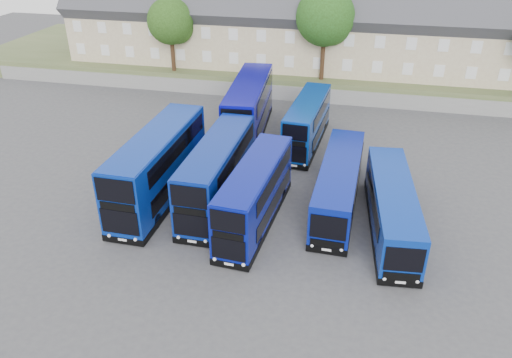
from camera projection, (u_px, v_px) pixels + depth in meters
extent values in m
plane|color=#414145|center=(243.00, 230.00, 31.33)|extent=(120.00, 120.00, 0.00)
cube|color=slate|center=(299.00, 94.00, 51.45)|extent=(70.00, 0.40, 1.50)
cube|color=#4B5B33|center=(312.00, 65.00, 59.87)|extent=(80.00, 20.00, 2.00)
cube|color=tan|center=(108.00, 28.00, 59.16)|extent=(6.00, 8.00, 6.00)
cube|color=#3A3B40|center=(104.00, 2.00, 57.70)|extent=(6.00, 10.40, 10.40)
cube|color=tan|center=(155.00, 31.00, 58.00)|extent=(6.00, 8.00, 6.00)
cube|color=#3A3B40|center=(153.00, 4.00, 56.55)|extent=(6.00, 10.40, 10.40)
cube|color=tan|center=(204.00, 33.00, 56.84)|extent=(6.00, 8.00, 6.00)
cube|color=#3A3B40|center=(203.00, 6.00, 55.39)|extent=(6.00, 10.40, 10.40)
cube|color=tan|center=(256.00, 36.00, 55.68)|extent=(6.00, 8.00, 6.00)
cube|color=#3A3B40|center=(256.00, 8.00, 54.23)|extent=(6.00, 10.40, 10.40)
cube|color=tan|center=(309.00, 39.00, 54.52)|extent=(6.00, 8.00, 6.00)
cube|color=#3A3B40|center=(311.00, 10.00, 53.07)|extent=(6.00, 10.40, 10.40)
cube|color=tan|center=(365.00, 42.00, 53.36)|extent=(6.00, 8.00, 6.00)
cube|color=#3A3B40|center=(368.00, 13.00, 51.91)|extent=(6.00, 10.40, 10.40)
cube|color=tan|center=(423.00, 45.00, 52.20)|extent=(6.00, 8.00, 6.00)
cube|color=#3A3B40|center=(428.00, 15.00, 50.75)|extent=(6.00, 10.40, 10.40)
cube|color=tan|center=(484.00, 48.00, 51.04)|extent=(6.00, 8.00, 6.00)
cube|color=#3A3B40|center=(491.00, 18.00, 49.59)|extent=(6.00, 10.40, 10.40)
cube|color=navy|center=(158.00, 164.00, 33.68)|extent=(2.80, 11.72, 4.33)
cube|color=black|center=(161.00, 193.00, 34.75)|extent=(2.84, 11.76, 0.45)
cube|color=black|center=(120.00, 222.00, 29.09)|extent=(2.36, 0.09, 1.59)
cube|color=black|center=(115.00, 191.00, 28.07)|extent=(2.36, 0.09, 1.49)
cylinder|color=black|center=(121.00, 216.00, 31.79)|extent=(0.31, 1.00, 1.00)
cube|color=navy|center=(218.00, 171.00, 33.23)|extent=(2.56, 10.80, 3.96)
cube|color=black|center=(219.00, 197.00, 34.21)|extent=(2.60, 10.84, 0.45)
cube|color=black|center=(191.00, 226.00, 29.01)|extent=(2.15, 0.08, 1.47)
cube|color=black|center=(189.00, 197.00, 28.07)|extent=(2.15, 0.08, 1.37)
cylinder|color=black|center=(188.00, 218.00, 31.62)|extent=(0.31, 1.00, 1.00)
cube|color=#071287|center=(255.00, 193.00, 31.03)|extent=(2.98, 10.11, 3.64)
cube|color=black|center=(255.00, 218.00, 31.94)|extent=(3.02, 10.16, 0.45)
cube|color=black|center=(228.00, 250.00, 27.20)|extent=(1.97, 0.20, 1.36)
cube|color=black|center=(227.00, 222.00, 26.32)|extent=(1.97, 0.20, 1.27)
cylinder|color=black|center=(226.00, 237.00, 29.75)|extent=(0.37, 1.02, 1.00)
cube|color=#080893|center=(249.00, 107.00, 43.18)|extent=(3.57, 11.95, 4.36)
cube|color=black|center=(249.00, 131.00, 44.26)|extent=(3.61, 11.99, 0.45)
cube|color=black|center=(237.00, 145.00, 38.48)|extent=(2.37, 0.24, 1.61)
cube|color=black|center=(236.00, 119.00, 37.44)|extent=(2.37, 0.24, 1.50)
cylinder|color=black|center=(228.00, 145.00, 41.12)|extent=(0.38, 1.02, 1.00)
cube|color=#0837A0|center=(307.00, 121.00, 41.39)|extent=(2.84, 9.83, 3.53)
cube|color=black|center=(306.00, 141.00, 42.27)|extent=(2.88, 9.87, 0.45)
cube|color=black|center=(294.00, 154.00, 37.66)|extent=(1.90, 0.19, 1.32)
cube|color=black|center=(295.00, 133.00, 36.81)|extent=(1.90, 0.19, 1.23)
cylinder|color=black|center=(288.00, 151.00, 40.19)|extent=(0.37, 1.02, 1.00)
cube|color=#07188C|center=(339.00, 183.00, 33.04)|extent=(2.70, 11.47, 2.79)
cube|color=black|center=(337.00, 201.00, 33.74)|extent=(2.74, 11.51, 0.45)
cube|color=black|center=(328.00, 228.00, 28.09)|extent=(2.08, 0.12, 1.52)
cylinder|color=black|center=(314.00, 225.00, 30.90)|extent=(0.33, 1.01, 1.00)
cube|color=#082D9A|center=(392.00, 206.00, 30.58)|extent=(3.35, 11.31, 2.71)
cube|color=black|center=(389.00, 225.00, 31.26)|extent=(3.40, 11.35, 0.45)
cube|color=black|center=(404.00, 260.00, 25.63)|extent=(2.02, 0.25, 1.48)
cylinder|color=black|center=(378.00, 254.00, 28.35)|extent=(0.39, 1.02, 1.00)
cylinder|color=#382314|center=(173.00, 53.00, 53.50)|extent=(0.44, 0.44, 3.75)
sphere|color=#1F3C10|center=(170.00, 21.00, 51.87)|extent=(4.80, 4.80, 4.80)
sphere|color=#1F3C10|center=(178.00, 28.00, 52.45)|extent=(3.30, 3.30, 3.30)
cylinder|color=#382314|center=(323.00, 58.00, 50.65)|extent=(0.44, 0.44, 4.50)
sphere|color=#203C10|center=(325.00, 16.00, 48.69)|extent=(5.76, 5.76, 5.76)
sphere|color=#203C10|center=(331.00, 25.00, 49.35)|extent=(3.96, 3.96, 3.96)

